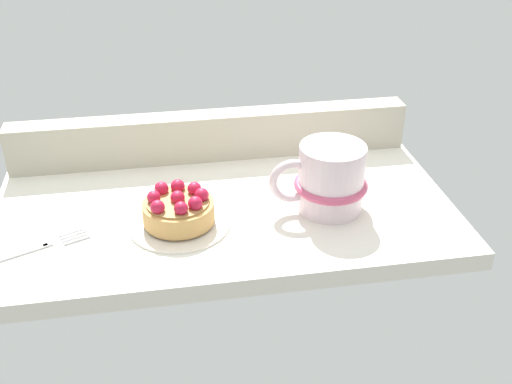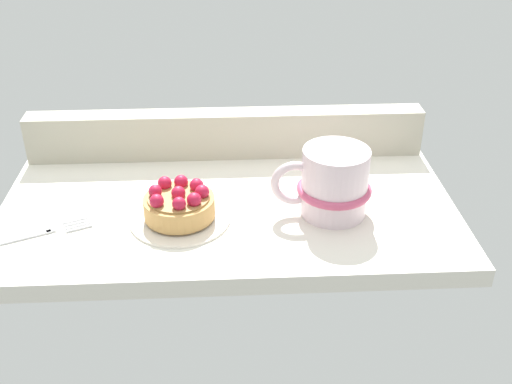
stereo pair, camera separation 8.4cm
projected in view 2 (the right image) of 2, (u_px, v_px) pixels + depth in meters
The scene contains 6 objects.
ground_plane at pixel (227, 211), 89.20cm from camera, with size 64.48×34.87×2.58cm, color silver.
window_rail_back at pixel (225, 134), 99.88cm from camera, with size 63.20×4.14×7.50cm, color #B2AD99.
dessert_plate at pixel (179, 218), 84.55cm from camera, with size 13.79×13.79×0.72cm.
raspberry_tart at pixel (178, 203), 83.42cm from camera, with size 9.60×9.60×4.64cm.
coffee_mug at pixel (331, 183), 84.03cm from camera, with size 13.89×10.26×9.64cm.
dessert_fork at pixel (28, 235), 80.93cm from camera, with size 15.90×8.01×0.60cm.
Camera 2 is at (0.15, -75.69, 46.17)cm, focal length 43.45 mm.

